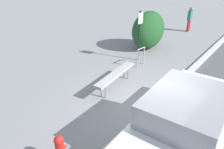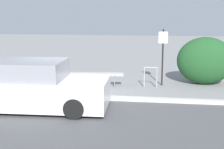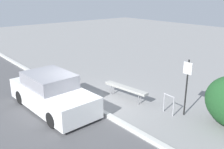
# 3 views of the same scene
# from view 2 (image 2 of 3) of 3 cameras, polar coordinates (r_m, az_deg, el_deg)

# --- Properties ---
(ground_plane) EXTENTS (60.00, 60.00, 0.00)m
(ground_plane) POSITION_cam_2_polar(r_m,az_deg,el_deg) (11.05, -7.49, -4.33)
(ground_plane) COLOR gray
(curb) EXTENTS (60.00, 0.20, 0.13)m
(curb) POSITION_cam_2_polar(r_m,az_deg,el_deg) (11.04, -7.50, -4.00)
(curb) COLOR #B7B7B2
(curb) RESTS_ON ground_plane
(bench) EXTENTS (2.37, 0.58, 0.58)m
(bench) POSITION_cam_2_polar(r_m,az_deg,el_deg) (12.47, -3.29, 0.02)
(bench) COLOR gray
(bench) RESTS_ON ground_plane
(bike_rack) EXTENTS (0.55, 0.09, 0.83)m
(bike_rack) POSITION_cam_2_polar(r_m,az_deg,el_deg) (12.53, 7.06, -0.09)
(bike_rack) COLOR #99999E
(bike_rack) RESTS_ON ground_plane
(sign_post) EXTENTS (0.36, 0.08, 2.30)m
(sign_post) POSITION_cam_2_polar(r_m,az_deg,el_deg) (12.79, 9.27, 4.09)
(sign_post) COLOR black
(sign_post) RESTS_ON ground_plane
(shrub_hedge) EXTENTS (2.31, 1.43, 1.97)m
(shrub_hedge) POSITION_cam_2_polar(r_m,az_deg,el_deg) (13.48, 16.67, 2.42)
(shrub_hedge) COLOR #1E4C23
(shrub_hedge) RESTS_ON ground_plane
(parked_car_near) EXTENTS (4.56, 1.98, 1.52)m
(parked_car_near) POSITION_cam_2_polar(r_m,az_deg,el_deg) (9.94, -14.05, -2.31)
(parked_car_near) COLOR black
(parked_car_near) RESTS_ON ground_plane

